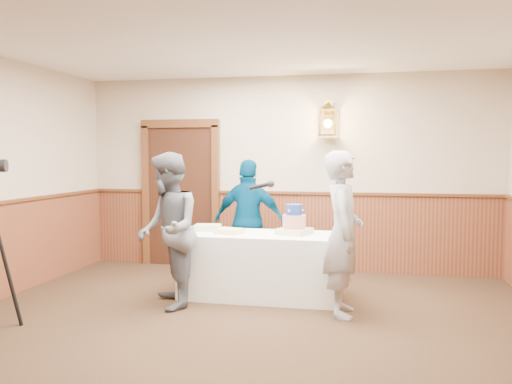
% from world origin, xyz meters
% --- Properties ---
extents(ground, '(7.00, 7.00, 0.00)m').
position_xyz_m(ground, '(0.00, 0.00, 0.00)').
color(ground, black).
rests_on(ground, ground).
extents(room_shell, '(6.02, 7.02, 2.81)m').
position_xyz_m(room_shell, '(-0.05, 0.45, 1.52)').
color(room_shell, '#BBA68C').
rests_on(room_shell, ground).
extents(display_table, '(1.80, 0.80, 0.75)m').
position_xyz_m(display_table, '(-0.07, 1.90, 0.38)').
color(display_table, white).
rests_on(display_table, ground).
extents(tiered_cake, '(0.43, 0.43, 0.35)m').
position_xyz_m(tiered_cake, '(0.34, 1.93, 0.89)').
color(tiered_cake, beige).
rests_on(tiered_cake, display_table).
extents(sheet_cake_yellow, '(0.35, 0.30, 0.06)m').
position_xyz_m(sheet_cake_yellow, '(-0.41, 1.81, 0.78)').
color(sheet_cake_yellow, '#D9D282').
rests_on(sheet_cake_yellow, display_table).
extents(sheet_cake_green, '(0.34, 0.28, 0.07)m').
position_xyz_m(sheet_cake_green, '(-0.74, 2.01, 0.79)').
color(sheet_cake_green, '#ADD697').
rests_on(sheet_cake_green, display_table).
extents(interviewer, '(1.58, 1.03, 1.70)m').
position_xyz_m(interviewer, '(-0.95, 1.26, 0.85)').
color(interviewer, '#585B62').
rests_on(interviewer, ground).
extents(baker, '(0.45, 0.65, 1.71)m').
position_xyz_m(baker, '(0.93, 1.37, 0.86)').
color(baker, '#9A9BA0').
rests_on(baker, ground).
extents(assistant_p, '(0.97, 0.46, 1.61)m').
position_xyz_m(assistant_p, '(-0.35, 2.58, 0.80)').
color(assistant_p, '#003254').
rests_on(assistant_p, ground).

